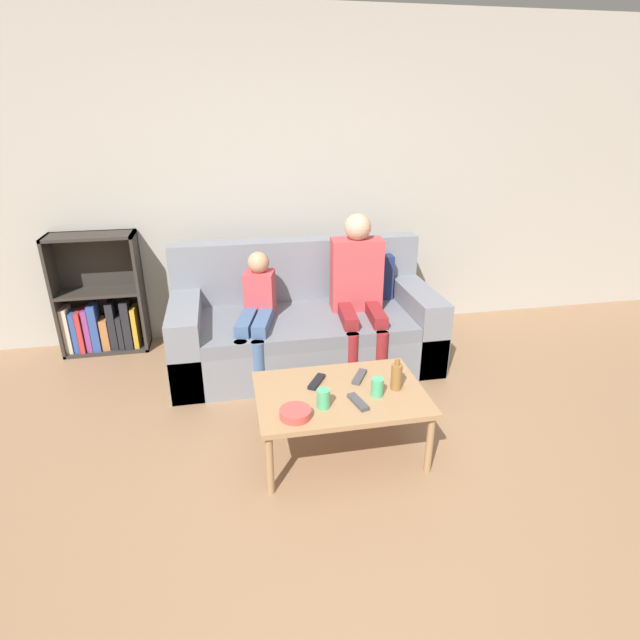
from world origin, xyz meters
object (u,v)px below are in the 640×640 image
bookshelf (102,307)px  cup_near (377,387)px  coffee_table (340,397)px  person_adult (358,282)px  couch (305,326)px  tv_remote_0 (358,402)px  snack_bowl (295,413)px  tv_remote_2 (317,382)px  bottle (396,376)px  cup_far (323,398)px  tv_remote_1 (359,377)px  person_child (257,311)px

bookshelf → cup_near: bookshelf is taller
coffee_table → person_adult: size_ratio=0.82×
couch → tv_remote_0: size_ratio=11.30×
snack_bowl → couch: bearing=78.4°
couch → tv_remote_2: size_ratio=11.75×
bookshelf → person_adult: person_adult is taller
person_adult → bottle: bearing=-89.1°
coffee_table → cup_far: cup_far is taller
snack_bowl → tv_remote_1: bearing=36.8°
person_child → cup_far: size_ratio=8.59×
coffee_table → cup_far: 0.20m
bookshelf → person_adult: size_ratio=0.84×
couch → person_child: person_child is taller
couch → person_child: size_ratio=2.19×
cup_near → tv_remote_0: size_ratio=0.59×
cup_far → tv_remote_2: 0.26m
person_child → bookshelf: bearing=165.3°
coffee_table → snack_bowl: bearing=-145.4°
coffee_table → snack_bowl: snack_bowl is taller
bookshelf → tv_remote_1: 2.35m
coffee_table → bottle: size_ratio=4.95×
person_child → person_adult: bearing=19.3°
bookshelf → coffee_table: bearing=-46.6°
tv_remote_0 → snack_bowl: bearing=175.6°
tv_remote_2 → bottle: size_ratio=0.88×
person_adult → snack_bowl: size_ratio=6.94×
tv_remote_1 → bottle: (0.17, -0.16, 0.07)m
bookshelf → cup_far: size_ratio=9.23×
couch → bottle: size_ratio=10.35×
tv_remote_1 → bottle: bearing=-11.0°
person_adult → person_child: (-0.77, -0.06, -0.15)m
bookshelf → tv_remote_0: bookshelf is taller
cup_far → snack_bowl: cup_far is taller
couch → tv_remote_1: size_ratio=11.71×
person_child → couch: bearing=36.6°
couch → tv_remote_0: bearing=-86.8°
coffee_table → snack_bowl: size_ratio=5.70×
couch → person_child: 0.46m
tv_remote_0 → snack_bowl: snack_bowl is taller
tv_remote_0 → tv_remote_2: bearing=111.1°
person_child → tv_remote_1: bearing=-44.6°
bookshelf → tv_remote_2: 2.17m
person_child → tv_remote_2: 0.94m
cup_far → tv_remote_2: size_ratio=0.62×
couch → snack_bowl: (-0.28, -1.37, 0.12)m
person_adult → tv_remote_0: person_adult is taller
tv_remote_2 → cup_far: bearing=-60.8°
couch → person_adult: size_ratio=1.72×
person_adult → snack_bowl: (-0.67, -1.28, -0.25)m
tv_remote_2 → snack_bowl: size_ratio=1.02×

